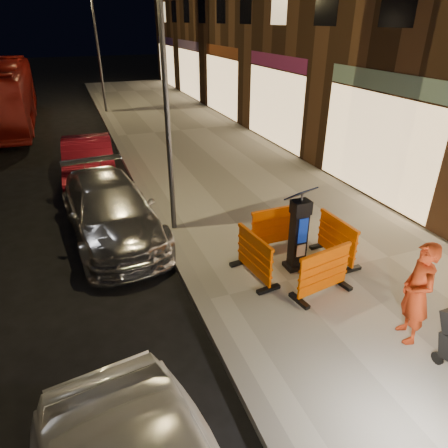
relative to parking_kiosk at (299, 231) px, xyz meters
name	(u,v)px	position (x,y,z in m)	size (l,w,h in m)	color
ground_plane	(203,307)	(-2.14, -0.37, -0.99)	(120.00, 120.00, 0.00)	black
sidewalk	(340,271)	(0.86, -0.37, -0.91)	(6.00, 60.00, 0.15)	gray
kerb	(203,304)	(-2.14, -0.37, -0.91)	(0.30, 60.00, 0.15)	slate
parking_kiosk	(299,231)	(0.00, 0.00, 0.00)	(0.53, 0.53, 1.68)	black
barrier_front	(324,272)	(0.00, -0.95, -0.37)	(1.20, 0.49, 0.94)	#E55500
barrier_back	(275,227)	(0.00, 0.95, -0.37)	(1.20, 0.49, 0.94)	#E55500
barrier_kerbside	(254,257)	(-0.95, 0.00, -0.37)	(1.20, 0.49, 0.94)	#E55500
barrier_bldgside	(337,239)	(0.95, 0.00, -0.37)	(1.20, 0.49, 0.94)	#E55500
car_silver	(114,236)	(-3.32, 3.02, -0.99)	(1.92, 4.73, 1.37)	#AEAEB3
car_red	(93,183)	(-3.52, 6.88, -0.99)	(1.49, 4.28, 1.41)	maroon
bus_doubledecker	(9,126)	(-6.78, 16.47, -0.99)	(2.55, 10.88, 3.03)	maroon
man	(417,293)	(0.64, -2.42, 0.02)	(0.63, 0.41, 1.73)	#B23213
street_lamp_mid	(166,103)	(-1.89, 2.63, 2.16)	(0.12, 0.12, 6.00)	#3F3F44
street_lamp_far	(99,53)	(-1.89, 17.63, 2.16)	(0.12, 0.12, 6.00)	#3F3F44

